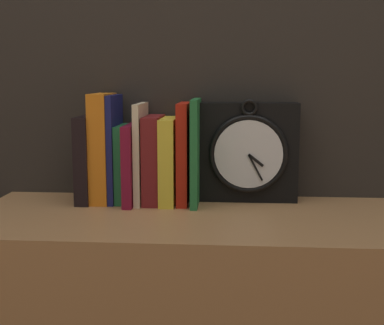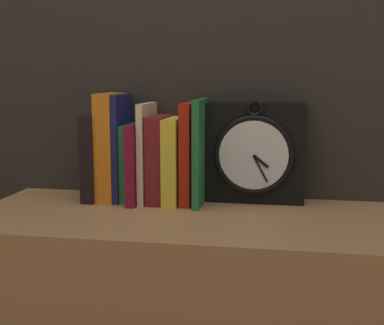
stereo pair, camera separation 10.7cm
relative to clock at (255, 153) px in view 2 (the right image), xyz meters
name	(u,v)px [view 2 (the right image)]	position (x,y,z in m)	size (l,w,h in m)	color
clock	(255,153)	(0.00, 0.00, 0.00)	(0.22, 0.08, 0.23)	black
book_slot0_black	(96,157)	(-0.36, -0.03, -0.02)	(0.03, 0.13, 0.19)	black
book_slot1_orange	(111,147)	(-0.33, -0.03, 0.01)	(0.04, 0.12, 0.24)	orange
book_slot2_navy	(122,147)	(-0.30, -0.03, 0.01)	(0.01, 0.12, 0.24)	navy
book_slot3_green	(130,162)	(-0.28, -0.02, -0.03)	(0.02, 0.12, 0.17)	#1F6C39
book_slot4_maroon	(138,163)	(-0.26, -0.04, -0.02)	(0.02, 0.15, 0.18)	maroon
book_slot5_cream	(147,152)	(-0.24, -0.03, 0.00)	(0.01, 0.14, 0.22)	beige
book_slot6_maroon	(160,159)	(-0.21, -0.03, -0.01)	(0.04, 0.13, 0.19)	maroon
book_slot7_yellow	(175,160)	(-0.18, -0.03, -0.02)	(0.03, 0.14, 0.19)	yellow
book_slot8_red	(189,153)	(-0.14, -0.03, 0.00)	(0.02, 0.13, 0.22)	#B71F10
book_slot9_green	(199,152)	(-0.12, -0.04, 0.00)	(0.02, 0.15, 0.23)	#226D35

